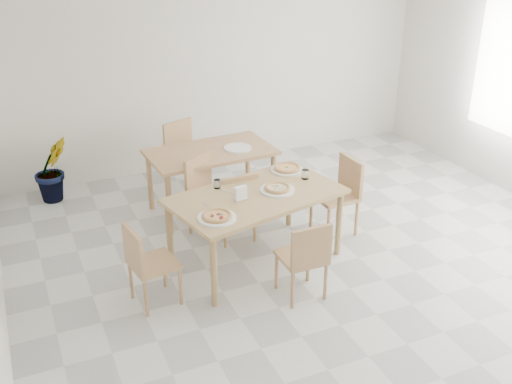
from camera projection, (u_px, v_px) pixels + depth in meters
name	position (u px, v px, depth m)	size (l,w,h in m)	color
main_table	(256.00, 201.00, 5.82)	(1.81, 1.27, 0.75)	tan
chair_south	(305.00, 255.00, 5.33)	(0.39, 0.39, 0.79)	tan
chair_north	(207.00, 189.00, 6.50)	(0.59, 0.59, 0.86)	tan
chair_west	(146.00, 261.00, 5.25)	(0.45, 0.45, 0.79)	tan
chair_east	(341.00, 190.00, 6.49)	(0.43, 0.43, 0.85)	tan
plate_margherita	(287.00, 170.00, 6.31)	(0.35, 0.35, 0.02)	white
plate_mushroom	(277.00, 190.00, 5.86)	(0.34, 0.34, 0.02)	white
plate_pepperoni	(217.00, 218.00, 5.33)	(0.35, 0.35, 0.02)	white
pizza_margherita	(287.00, 168.00, 6.30)	(0.35, 0.35, 0.03)	#F2C471
pizza_mushroom	(277.00, 188.00, 5.85)	(0.29, 0.29, 0.03)	#F2C471
pizza_pepperoni	(217.00, 216.00, 5.32)	(0.36, 0.36, 0.03)	#F2C471
tumbler_a	(305.00, 174.00, 6.10)	(0.07, 0.07, 0.10)	white
tumbler_b	(217.00, 184.00, 5.90)	(0.07, 0.07, 0.09)	white
napkin_holder	(241.00, 194.00, 5.64)	(0.14, 0.08, 0.14)	silver
fork_a	(227.00, 192.00, 5.83)	(0.02, 0.19, 0.01)	silver
fork_b	(207.00, 205.00, 5.57)	(0.01, 0.17, 0.01)	silver
second_table	(211.00, 158.00, 6.88)	(1.46, 0.89, 0.75)	tan
chair_back_s	(237.00, 202.00, 6.28)	(0.40, 0.40, 0.80)	tan
chair_back_n	(184.00, 151.00, 7.49)	(0.56, 0.56, 0.87)	tan
plate_empty	(238.00, 148.00, 6.89)	(0.32, 0.32, 0.02)	white
potted_plant	(52.00, 169.00, 7.24)	(0.44, 0.36, 0.80)	#1B5C23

